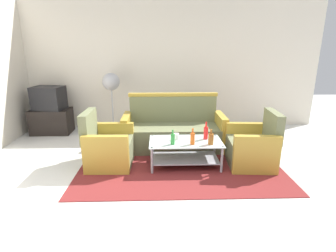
% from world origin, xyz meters
% --- Properties ---
extents(ground_plane, '(14.00, 14.00, 0.00)m').
position_xyz_m(ground_plane, '(0.00, 0.00, 0.00)').
color(ground_plane, white).
extents(wall_back, '(6.52, 0.12, 2.80)m').
position_xyz_m(wall_back, '(0.00, 3.06, 1.40)').
color(wall_back, silver).
rests_on(wall_back, ground).
extents(rug, '(3.07, 2.16, 0.01)m').
position_xyz_m(rug, '(0.00, 0.91, 0.01)').
color(rug, maroon).
rests_on(rug, ground).
extents(couch, '(1.80, 0.74, 0.96)m').
position_xyz_m(couch, '(-0.06, 1.59, 0.32)').
color(couch, '#6B704C').
rests_on(couch, rug).
extents(armchair_left, '(0.71, 0.77, 0.85)m').
position_xyz_m(armchair_left, '(-1.12, 0.89, 0.29)').
color(armchair_left, '#6B704C').
rests_on(armchair_left, rug).
extents(armchair_right, '(0.75, 0.81, 0.85)m').
position_xyz_m(armchair_right, '(1.13, 0.81, 0.29)').
color(armchair_right, '#6B704C').
rests_on(armchair_right, rug).
extents(coffee_table, '(1.10, 0.60, 0.40)m').
position_xyz_m(coffee_table, '(0.08, 0.81, 0.27)').
color(coffee_table, silver).
rests_on(coffee_table, rug).
extents(bottle_orange, '(0.06, 0.06, 0.25)m').
position_xyz_m(bottle_orange, '(0.16, 0.65, 0.50)').
color(bottle_orange, '#D85919').
rests_on(bottle_orange, coffee_table).
extents(bottle_red, '(0.07, 0.07, 0.28)m').
position_xyz_m(bottle_red, '(0.40, 0.88, 0.52)').
color(bottle_red, red).
rests_on(bottle_red, coffee_table).
extents(bottle_green, '(0.06, 0.06, 0.22)m').
position_xyz_m(bottle_green, '(-0.12, 0.67, 0.49)').
color(bottle_green, '#2D8C38').
rests_on(bottle_green, coffee_table).
extents(bottle_brown, '(0.08, 0.08, 0.23)m').
position_xyz_m(bottle_brown, '(0.43, 0.65, 0.50)').
color(bottle_brown, brown).
rests_on(bottle_brown, coffee_table).
extents(cup, '(0.08, 0.08, 0.10)m').
position_xyz_m(cup, '(-0.06, 0.86, 0.46)').
color(cup, silver).
rests_on(cup, coffee_table).
extents(tv_stand, '(0.80, 0.50, 0.52)m').
position_xyz_m(tv_stand, '(-2.62, 2.55, 0.26)').
color(tv_stand, black).
rests_on(tv_stand, ground).
extents(television, '(0.66, 0.52, 0.48)m').
position_xyz_m(television, '(-2.62, 2.55, 0.76)').
color(television, black).
rests_on(television, tv_stand).
extents(pedestal_fan, '(0.36, 0.36, 1.27)m').
position_xyz_m(pedestal_fan, '(-1.32, 2.60, 1.01)').
color(pedestal_fan, '#2D2D33').
rests_on(pedestal_fan, ground).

